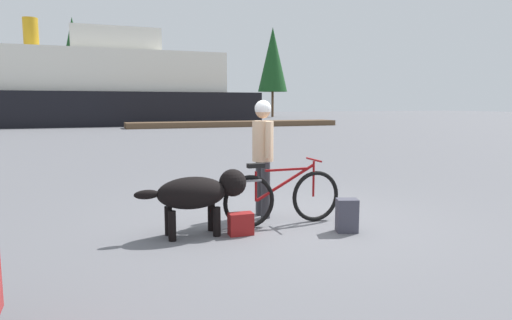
{
  "coord_description": "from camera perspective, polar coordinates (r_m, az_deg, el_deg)",
  "views": [
    {
      "loc": [
        -2.67,
        -5.83,
        1.72
      ],
      "look_at": [
        -0.13,
        0.91,
        0.8
      ],
      "focal_mm": 31.06,
      "sensor_mm": 36.0,
      "label": 1
    }
  ],
  "objects": [
    {
      "name": "backpack",
      "position": [
        6.12,
        11.63,
        -7.01
      ],
      "size": [
        0.33,
        0.28,
        0.45
      ],
      "primitive_type": "cube",
      "rotation": [
        0.0,
        0.0,
        -0.33
      ],
      "color": "#3F3F4C",
      "rests_on": "ground_plane"
    },
    {
      "name": "ground_plane",
      "position": [
        6.64,
        3.83,
        -7.76
      ],
      "size": [
        160.0,
        160.0,
        0.0
      ],
      "primitive_type": "plane",
      "color": "slate"
    },
    {
      "name": "bicycle",
      "position": [
        6.32,
        3.44,
        -4.79
      ],
      "size": [
        1.78,
        0.44,
        0.93
      ],
      "color": "black",
      "rests_on": "ground_plane"
    },
    {
      "name": "dog",
      "position": [
        5.84,
        -7.3,
        -4.18
      ],
      "size": [
        1.47,
        0.49,
        0.85
      ],
      "color": "black",
      "rests_on": "ground_plane"
    },
    {
      "name": "ferry_boat",
      "position": [
        38.69,
        -21.43,
        8.45
      ],
      "size": [
        28.05,
        8.4,
        8.22
      ],
      "color": "black",
      "rests_on": "ground_plane"
    },
    {
      "name": "dock_pier",
      "position": [
        33.48,
        -2.65,
        4.67
      ],
      "size": [
        16.04,
        2.07,
        0.4
      ],
      "primitive_type": "cube",
      "color": "brown",
      "rests_on": "ground_plane"
    },
    {
      "name": "pine_tree_far_right",
      "position": [
        57.74,
        2.16,
        12.79
      ],
      "size": [
        3.74,
        3.74,
        11.31
      ],
      "color": "#4C331E",
      "rests_on": "ground_plane"
    },
    {
      "name": "sailboat_moored",
      "position": [
        42.57,
        -21.69,
        5.11
      ],
      "size": [
        8.9,
        2.49,
        8.34
      ],
      "color": "navy",
      "rests_on": "ground_plane"
    },
    {
      "name": "person_cyclist",
      "position": [
        6.68,
        0.89,
        1.74
      ],
      "size": [
        0.32,
        0.53,
        1.77
      ],
      "color": "#333338",
      "rests_on": "ground_plane"
    },
    {
      "name": "pine_tree_center",
      "position": [
        51.11,
        -22.43,
        12.11
      ],
      "size": [
        3.62,
        3.62,
        10.59
      ],
      "color": "#4C331E",
      "rests_on": "ground_plane"
    },
    {
      "name": "handbag_pannier",
      "position": [
        5.89,
        -1.97,
        -8.23
      ],
      "size": [
        0.33,
        0.19,
        0.29
      ],
      "primitive_type": "cube",
      "rotation": [
        0.0,
        0.0,
        -0.03
      ],
      "color": "maroon",
      "rests_on": "ground_plane"
    }
  ]
}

